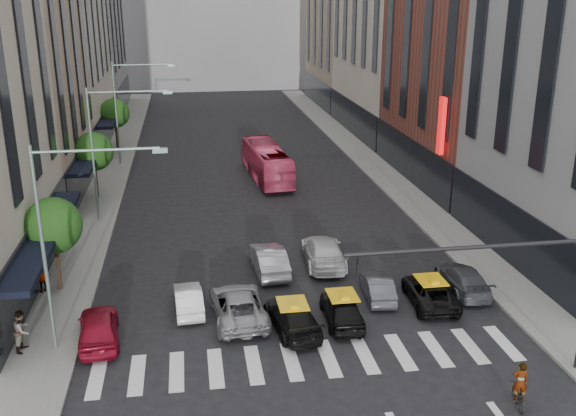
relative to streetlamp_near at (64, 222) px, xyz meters
name	(u,v)px	position (x,y,z in m)	size (l,w,h in m)	color
ground	(322,379)	(10.04, -4.00, -5.90)	(160.00, 160.00, 0.00)	black
sidewalk_left	(108,183)	(-1.46, 26.00, -5.83)	(3.00, 96.00, 0.15)	slate
sidewalk_right	(380,171)	(21.54, 26.00, -5.83)	(3.00, 96.00, 0.15)	slate
building_left_b	(11,34)	(-6.96, 24.00, 6.10)	(8.00, 16.00, 24.00)	tan
building_right_b	(468,17)	(27.04, 23.00, 7.10)	(8.00, 18.00, 26.00)	brown
tree_near	(53,226)	(-1.76, 6.00, -2.25)	(2.88, 2.88, 4.95)	black
tree_mid	(94,152)	(-1.76, 22.00, -2.25)	(2.88, 2.88, 4.95)	black
tree_far	(115,113)	(-1.76, 38.00, -2.25)	(2.88, 2.88, 4.95)	black
streetlamp_near	(64,222)	(0.00, 0.00, 0.00)	(5.38, 0.25, 9.00)	gray
streetlamp_mid	(106,138)	(0.00, 16.00, 0.00)	(5.38, 0.25, 9.00)	gray
streetlamp_far	(126,99)	(0.00, 32.00, 0.00)	(5.38, 0.25, 9.00)	gray
traffic_signal	(525,276)	(17.74, -5.00, -1.43)	(10.10, 0.20, 6.00)	black
liberty_sign	(441,126)	(22.64, 16.00, 0.10)	(0.30, 0.70, 4.00)	red
car_red	(99,327)	(0.84, 0.45, -5.17)	(1.73, 4.29, 1.46)	maroon
car_white_front	(188,299)	(4.81, 2.81, -5.29)	(1.30, 3.72, 1.23)	white
car_silver	(238,305)	(7.14, 1.63, -5.18)	(2.40, 5.21, 1.45)	gray
taxi_left	(293,317)	(9.52, 0.13, -5.24)	(1.86, 4.57, 1.33)	black
taxi_center	(342,309)	(11.94, 0.49, -5.21)	(1.64, 4.08, 1.39)	black
car_grey_mid	(378,287)	(14.34, 2.71, -5.29)	(1.30, 3.74, 1.23)	#414349
taxi_right	(430,292)	(16.74, 1.71, -5.28)	(2.08, 4.52, 1.26)	black
car_grey_curb	(463,279)	(18.96, 2.81, -5.24)	(1.86, 4.57, 1.33)	#404347
car_row2_left	(269,259)	(9.29, 6.71, -5.14)	(1.62, 4.66, 1.53)	#98999D
car_row2_right	(323,251)	(12.51, 7.36, -5.13)	(2.16, 5.32, 1.54)	silver
bus	(267,162)	(11.53, 25.40, -4.46)	(2.43, 10.40, 2.90)	#D53E65
motorcycle	(518,396)	(16.99, -6.84, -5.50)	(0.53, 1.53, 0.81)	black
rider	(522,369)	(16.99, -6.84, -4.30)	(0.58, 0.38, 1.59)	gray
pedestrian_near	(22,330)	(-2.24, -0.01, -4.82)	(0.91, 0.71, 1.87)	gray
pedestrian_far	(42,278)	(-2.56, 5.76, -4.98)	(0.91, 0.38, 1.56)	gray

